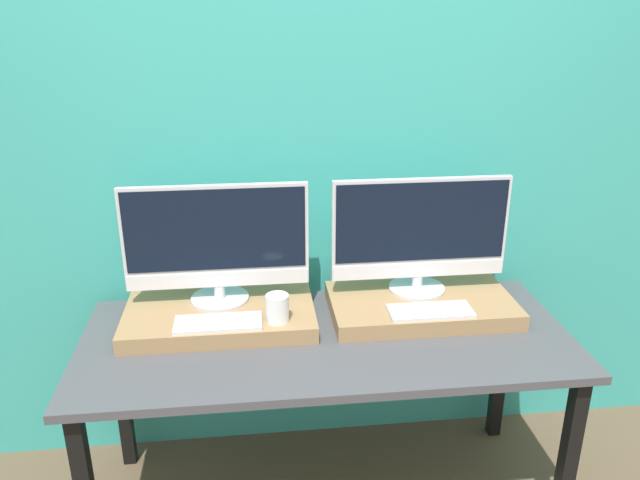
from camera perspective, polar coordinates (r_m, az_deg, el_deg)
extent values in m
cube|color=teal|center=(2.40, -0.64, 8.59)|extent=(8.00, 0.04, 2.60)
cube|color=#47474C|center=(2.22, 0.61, -9.04)|extent=(1.71, 0.72, 0.03)
cube|color=black|center=(2.41, 21.71, -18.34)|extent=(0.05, 0.05, 0.69)
cube|color=black|center=(2.71, -17.68, -13.04)|extent=(0.05, 0.05, 0.69)
cube|color=black|center=(2.85, 16.16, -11.02)|extent=(0.05, 0.05, 0.69)
cube|color=#99754C|center=(2.30, -9.13, -6.89)|extent=(0.68, 0.38, 0.06)
cylinder|color=silver|center=(2.35, -9.13, -5.28)|extent=(0.21, 0.21, 0.01)
cylinder|color=silver|center=(2.33, -9.17, -4.64)|extent=(0.04, 0.04, 0.05)
cube|color=silver|center=(2.25, -9.48, 0.29)|extent=(0.66, 0.02, 0.38)
cube|color=black|center=(2.23, -9.54, 0.89)|extent=(0.64, 0.00, 0.30)
cube|color=silver|center=(2.30, -9.26, -3.60)|extent=(0.65, 0.00, 0.06)
cube|color=silver|center=(2.18, -9.29, -7.48)|extent=(0.30, 0.12, 0.01)
cube|color=#B2B2B7|center=(2.18, -9.30, -7.31)|extent=(0.29, 0.11, 0.00)
cylinder|color=white|center=(2.16, -3.92, -6.25)|extent=(0.08, 0.08, 0.10)
cube|color=#99754C|center=(2.38, 9.22, -5.90)|extent=(0.68, 0.38, 0.06)
cylinder|color=silver|center=(2.42, 8.82, -4.37)|extent=(0.21, 0.21, 0.01)
cylinder|color=silver|center=(2.41, 8.86, -3.75)|extent=(0.04, 0.04, 0.05)
cube|color=silver|center=(2.33, 9.16, 1.05)|extent=(0.66, 0.02, 0.38)
cube|color=black|center=(2.31, 9.29, 1.63)|extent=(0.64, 0.00, 0.30)
cube|color=silver|center=(2.38, 9.02, -2.73)|extent=(0.65, 0.00, 0.06)
cube|color=silver|center=(2.26, 10.06, -6.41)|extent=(0.30, 0.12, 0.01)
cube|color=#B2B2B7|center=(2.26, 10.07, -6.24)|extent=(0.29, 0.11, 0.00)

